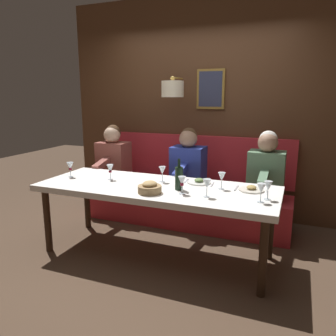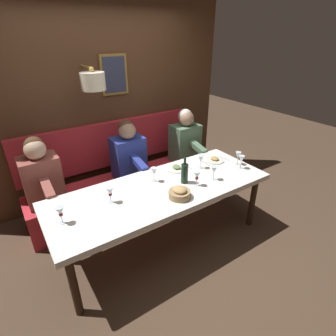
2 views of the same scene
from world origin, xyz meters
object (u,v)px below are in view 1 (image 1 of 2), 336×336
at_px(diner_middle, 113,157).
at_px(wine_glass_1, 207,184).
at_px(dining_table, 156,192).
at_px(diner_nearest, 266,168).
at_px(diner_near, 188,162).
at_px(wine_glass_4, 222,177).
at_px(bread_bowl, 150,188).
at_px(wine_bottle, 179,178).
at_px(wine_glass_2, 162,171).
at_px(wine_glass_6, 110,169).
at_px(wine_glass_3, 182,182).
at_px(wine_glass_0, 261,189).
at_px(wine_glass_5, 268,186).
at_px(wine_glass_7, 70,167).

xyz_separation_m(diner_middle, wine_glass_1, (-1.05, -1.58, 0.04)).
xyz_separation_m(dining_table, diner_nearest, (0.88, -0.97, 0.14)).
height_order(dining_table, diner_near, diner_near).
xyz_separation_m(wine_glass_4, bread_bowl, (-0.38, 0.58, -0.07)).
distance_m(diner_nearest, wine_bottle, 1.17).
distance_m(diner_nearest, wine_glass_2, 1.21).
relative_size(wine_glass_4, wine_bottle, 0.55).
bearing_deg(wine_glass_2, wine_glass_1, -120.43).
xyz_separation_m(diner_nearest, wine_glass_6, (-0.83, 1.53, 0.04)).
height_order(diner_near, diner_middle, same).
height_order(wine_glass_6, wine_bottle, wine_bottle).
relative_size(dining_table, wine_glass_1, 14.55).
height_order(wine_glass_3, wine_bottle, wine_bottle).
distance_m(wine_glass_0, bread_bowl, 0.99).
bearing_deg(wine_glass_5, wine_glass_4, 68.28).
relative_size(wine_glass_0, wine_bottle, 0.55).
bearing_deg(wine_glass_0, wine_glass_1, 92.89).
distance_m(wine_glass_0, wine_glass_4, 0.48).
bearing_deg(wine_glass_1, wine_glass_7, 84.30).
bearing_deg(wine_glass_7, bread_bowl, -102.46).
distance_m(wine_glass_1, bread_bowl, 0.53).
bearing_deg(diner_near, wine_glass_2, 176.37).
bearing_deg(wine_bottle, diner_nearest, -37.55).
relative_size(diner_near, diner_middle, 1.00).
height_order(diner_near, wine_glass_3, diner_near).
distance_m(diner_nearest, wine_glass_7, 2.19).
height_order(diner_near, bread_bowl, diner_near).
relative_size(diner_nearest, diner_middle, 1.00).
bearing_deg(wine_glass_4, diner_middle, 65.38).
xyz_separation_m(diner_nearest, wine_glass_1, (-1.05, 0.40, 0.04)).
distance_m(wine_glass_0, wine_glass_5, 0.11).
bearing_deg(wine_glass_3, wine_glass_5, -81.18).
relative_size(wine_glass_3, wine_bottle, 0.55).
height_order(wine_glass_4, wine_glass_5, same).
distance_m(diner_middle, wine_glass_5, 2.29).
relative_size(diner_near, wine_glass_7, 4.82).
bearing_deg(diner_near, bread_bowl, -179.88).
height_order(diner_nearest, wine_glass_0, diner_nearest).
bearing_deg(bread_bowl, wine_glass_2, 6.64).
xyz_separation_m(wine_glass_0, wine_glass_2, (0.31, 1.03, 0.00)).
distance_m(wine_glass_3, wine_bottle, 0.14).
height_order(wine_glass_7, bread_bowl, wine_glass_7).
bearing_deg(wine_glass_6, wine_glass_2, -78.33).
bearing_deg(diner_nearest, diner_middle, 90.00).
bearing_deg(diner_middle, wine_glass_7, 179.55).
distance_m(diner_near, wine_glass_4, 0.96).
xyz_separation_m(wine_glass_2, bread_bowl, (-0.41, -0.05, -0.07)).
xyz_separation_m(diner_middle, wine_glass_7, (-0.89, 0.01, 0.04)).
xyz_separation_m(wine_glass_3, wine_glass_4, (0.29, -0.30, 0.00)).
relative_size(wine_glass_0, wine_glass_7, 1.00).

